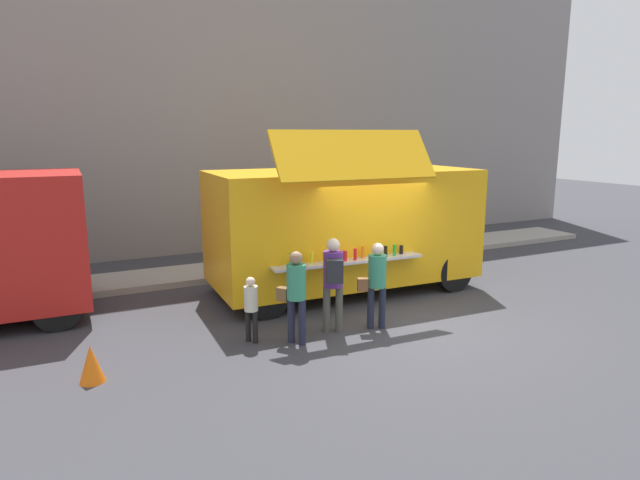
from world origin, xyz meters
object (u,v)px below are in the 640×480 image
object	(u,v)px
traffic_cone_orange	(91,364)
customer_rear_waiting	(296,289)
trash_bin	(418,238)
customer_mid_with_backpack	(333,276)
child_near_queue	(251,304)
food_truck_main	(345,225)
customer_front_ordering	(376,278)

from	to	relation	value
traffic_cone_orange	customer_rear_waiting	distance (m)	3.27
trash_bin	customer_mid_with_backpack	bearing A→B (deg)	-138.96
trash_bin	child_near_queue	bearing A→B (deg)	-146.96
child_near_queue	customer_rear_waiting	bearing A→B (deg)	-64.81
food_truck_main	customer_mid_with_backpack	xyz separation A→B (m)	(-1.46, -2.21, -0.45)
traffic_cone_orange	child_near_queue	xyz separation A→B (m)	(2.55, 0.40, 0.41)
customer_mid_with_backpack	customer_rear_waiting	xyz separation A→B (m)	(-0.80, -0.18, -0.10)
traffic_cone_orange	customer_front_ordering	world-z (taller)	customer_front_ordering
food_truck_main	traffic_cone_orange	bearing A→B (deg)	-154.05
customer_mid_with_backpack	child_near_queue	xyz separation A→B (m)	(-1.46, 0.20, -0.36)
customer_rear_waiting	customer_front_ordering	bearing A→B (deg)	-37.05
trash_bin	customer_rear_waiting	bearing A→B (deg)	-141.90
customer_front_ordering	customer_mid_with_backpack	size ratio (longest dim) A/B	0.93
traffic_cone_orange	food_truck_main	bearing A→B (deg)	23.90
customer_front_ordering	child_near_queue	size ratio (longest dim) A/B	1.39
customer_front_ordering	customer_rear_waiting	size ratio (longest dim) A/B	1.00
food_truck_main	trash_bin	size ratio (longest dim) A/B	6.29
customer_rear_waiting	traffic_cone_orange	bearing A→B (deg)	143.13
traffic_cone_orange	child_near_queue	distance (m)	2.61
food_truck_main	child_near_queue	size ratio (longest dim) A/B	5.14
traffic_cone_orange	child_near_queue	bearing A→B (deg)	8.99
customer_mid_with_backpack	customer_rear_waiting	bearing A→B (deg)	124.79
customer_front_ordering	child_near_queue	bearing A→B (deg)	104.03
food_truck_main	customer_rear_waiting	size ratio (longest dim) A/B	3.70
customer_mid_with_backpack	child_near_queue	bearing A→B (deg)	104.54
traffic_cone_orange	customer_front_ordering	xyz separation A→B (m)	(4.79, 0.04, 0.67)
food_truck_main	customer_front_ordering	bearing A→B (deg)	-103.63
traffic_cone_orange	customer_rear_waiting	world-z (taller)	customer_rear_waiting
traffic_cone_orange	trash_bin	world-z (taller)	trash_bin
customer_rear_waiting	child_near_queue	xyz separation A→B (m)	(-0.66, 0.38, -0.26)
customer_front_ordering	child_near_queue	world-z (taller)	customer_front_ordering
food_truck_main	traffic_cone_orange	distance (m)	6.10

